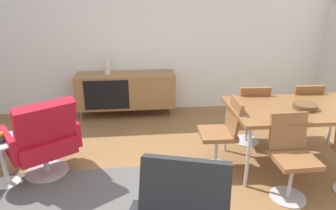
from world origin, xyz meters
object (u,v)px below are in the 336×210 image
wooden_bowl_on_table (305,106)px  lounge_chair_red (43,138)px  vase_cobalt (107,66)px  side_table_round (2,157)px  dining_chair_back_right (300,110)px  dining_table (300,110)px  dining_chair_front_left (291,154)px  dining_chair_near_window (223,132)px  sideboard (126,90)px  dining_chair_back_left (250,112)px

wooden_bowl_on_table → lounge_chair_red: 2.92m
vase_cobalt → side_table_round: vase_cobalt is taller
wooden_bowl_on_table → dining_chair_back_right: dining_chair_back_right is taller
vase_cobalt → dining_table: 2.91m
dining_table → dining_chair_back_right: size_ratio=1.87×
vase_cobalt → dining_chair_front_left: bearing=-49.8°
dining_chair_near_window → side_table_round: (-2.40, -0.06, -0.15)m
vase_cobalt → wooden_bowl_on_table: (2.33, -1.82, -0.08)m
sideboard → lounge_chair_red: (-0.85, -1.70, 0.03)m
vase_cobalt → wooden_bowl_on_table: size_ratio=0.98×
dining_chair_back_left → side_table_round: size_ratio=1.65×
wooden_bowl_on_table → lounge_chair_red: bearing=177.7°
sideboard → wooden_bowl_on_table: wooden_bowl_on_table is taller
wooden_bowl_on_table → dining_chair_near_window: size_ratio=0.30×
side_table_round → dining_chair_front_left: bearing=-9.6°
dining_chair_back_left → lounge_chair_red: lounge_chair_red is taller
dining_chair_back_left → wooden_bowl_on_table: bearing=-58.9°
dining_chair_front_left → dining_chair_back_right: 1.32m
dining_chair_back_right → side_table_round: bearing=-170.4°
dining_table → lounge_chair_red: (-2.88, 0.06, -0.23)m
sideboard → lounge_chair_red: 1.90m
wooden_bowl_on_table → dining_chair_back_left: 0.78m
sideboard → side_table_round: bearing=-124.8°
lounge_chair_red → dining_table: bearing=-1.1°
wooden_bowl_on_table → dining_chair_back_left: (-0.37, 0.62, -0.30)m
dining_table → dining_chair_near_window: size_ratio=1.87×
dining_chair_near_window → side_table_round: dining_chair_near_window is taller
wooden_bowl_on_table → lounge_chair_red: size_ratio=0.27×
sideboard → lounge_chair_red: bearing=-116.6°
side_table_round → dining_chair_back_right: bearing=9.6°
lounge_chair_red → dining_chair_near_window: bearing=-1.7°
wooden_bowl_on_table → dining_chair_near_window: 0.96m
sideboard → dining_table: 2.70m
dining_chair_front_left → side_table_round: (-2.94, 0.50, -0.15)m
dining_chair_front_left → dining_chair_back_left: size_ratio=1.00×
sideboard → dining_chair_back_left: (1.68, -1.20, 0.03)m
sideboard → dining_chair_back_left: dining_chair_back_left is taller
sideboard → wooden_bowl_on_table: bearing=-41.5°
dining_chair_back_right → side_table_round: 3.70m
vase_cobalt → dining_chair_back_right: (2.66, -1.20, -0.38)m
dining_chair_front_left → lounge_chair_red: bearing=166.3°
wooden_bowl_on_table → dining_chair_back_right: size_ratio=0.30×
wooden_bowl_on_table → dining_chair_back_right: (0.33, 0.62, -0.30)m
sideboard → vase_cobalt: 0.50m
dining_table → dining_chair_back_left: dining_chair_back_left is taller
side_table_round → sideboard: bearing=55.2°
wooden_bowl_on_table → dining_chair_back_right: bearing=61.9°
side_table_round → vase_cobalt: bearing=61.7°
dining_chair_back_right → lounge_chair_red: bearing=-171.2°
sideboard → dining_table: bearing=-40.8°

